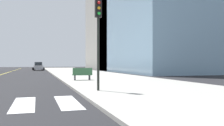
# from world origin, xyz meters

# --- Properties ---
(sidewalk_kerb_east) EXTENTS (10.00, 120.00, 0.15)m
(sidewalk_kerb_east) POSITION_xyz_m (12.20, 20.00, 0.07)
(sidewalk_kerb_east) COLOR #9E9B93
(sidewalk_kerb_east) RESTS_ON ground
(lane_divider_paint) EXTENTS (0.16, 80.00, 0.01)m
(lane_divider_paint) POSITION_xyz_m (0.00, 40.00, 0.01)
(lane_divider_paint) COLOR yellow
(lane_divider_paint) RESTS_ON ground
(parking_garage_concrete) EXTENTS (18.00, 24.00, 26.60)m
(parking_garage_concrete) POSITION_xyz_m (28.31, 55.32, 13.30)
(parking_garage_concrete) COLOR #9E9B93
(parking_garage_concrete) RESTS_ON ground
(car_silver_second) EXTENTS (2.88, 4.48, 1.96)m
(car_silver_second) POSITION_xyz_m (5.36, 53.42, 0.92)
(car_silver_second) COLOR #B7B7BC
(car_silver_second) RESTS_ON ground
(traffic_light_near_corner) EXTENTS (0.36, 0.41, 5.16)m
(traffic_light_near_corner) POSITION_xyz_m (8.36, 6.74, 3.76)
(traffic_light_near_corner) COLOR black
(traffic_light_near_corner) RESTS_ON sidewalk_kerb_east
(park_bench) EXTENTS (1.81, 0.60, 1.12)m
(park_bench) POSITION_xyz_m (9.02, 15.54, 0.69)
(park_bench) COLOR #33603D
(park_bench) RESTS_ON sidewalk_kerb_east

